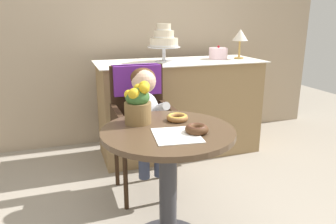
{
  "coord_description": "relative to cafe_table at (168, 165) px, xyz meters",
  "views": [
    {
      "loc": [
        -0.52,
        -1.56,
        1.3
      ],
      "look_at": [
        0.05,
        0.15,
        0.77
      ],
      "focal_mm": 34.89,
      "sensor_mm": 36.0,
      "label": 1
    }
  ],
  "objects": [
    {
      "name": "back_wall",
      "position": [
        0.0,
        1.85,
        0.84
      ],
      "size": [
        4.8,
        0.1,
        2.7
      ],
      "primitive_type": "cube",
      "color": "tan",
      "rests_on": "ground"
    },
    {
      "name": "cafe_table",
      "position": [
        0.0,
        0.0,
        0.0
      ],
      "size": [
        0.72,
        0.72,
        0.72
      ],
      "color": "#4C3826",
      "rests_on": "ground"
    },
    {
      "name": "wicker_chair",
      "position": [
        0.02,
        0.72,
        0.13
      ],
      "size": [
        0.42,
        0.45,
        0.95
      ],
      "rotation": [
        0.0,
        0.0,
        0.07
      ],
      "color": "#332114",
      "rests_on": "ground"
    },
    {
      "name": "seated_child",
      "position": [
        0.02,
        0.56,
        0.17
      ],
      "size": [
        0.27,
        0.32,
        0.73
      ],
      "color": "silver",
      "rests_on": "ground"
    },
    {
      "name": "paper_napkin",
      "position": [
        0.01,
        -0.11,
        0.21
      ],
      "size": [
        0.26,
        0.28,
        0.0
      ],
      "primitive_type": "cube",
      "rotation": [
        0.0,
        0.0,
        -0.12
      ],
      "color": "white",
      "rests_on": "cafe_table"
    },
    {
      "name": "donut_front",
      "position": [
        0.1,
        0.13,
        0.23
      ],
      "size": [
        0.13,
        0.13,
        0.03
      ],
      "color": "#936033",
      "rests_on": "cafe_table"
    },
    {
      "name": "donut_mid",
      "position": [
        0.12,
        -0.1,
        0.24
      ],
      "size": [
        0.12,
        0.12,
        0.04
      ],
      "color": "#4C2D19",
      "rests_on": "cafe_table"
    },
    {
      "name": "flower_vase",
      "position": [
        -0.13,
        0.15,
        0.33
      ],
      "size": [
        0.15,
        0.15,
        0.24
      ],
      "color": "brown",
      "rests_on": "cafe_table"
    },
    {
      "name": "display_counter",
      "position": [
        0.55,
        1.3,
        -0.05
      ],
      "size": [
        1.56,
        0.62,
        0.9
      ],
      "color": "#93754C",
      "rests_on": "ground"
    },
    {
      "name": "tiered_cake_stand",
      "position": [
        0.39,
        1.3,
        0.59
      ],
      "size": [
        0.3,
        0.3,
        0.34
      ],
      "color": "silver",
      "rests_on": "display_counter"
    },
    {
      "name": "round_layer_cake",
      "position": [
        0.96,
        1.34,
        0.45
      ],
      "size": [
        0.18,
        0.18,
        0.13
      ],
      "color": "silver",
      "rests_on": "display_counter"
    },
    {
      "name": "table_lamp",
      "position": [
        1.16,
        1.28,
        0.61
      ],
      "size": [
        0.15,
        0.15,
        0.28
      ],
      "color": "#B28C47",
      "rests_on": "display_counter"
    }
  ]
}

